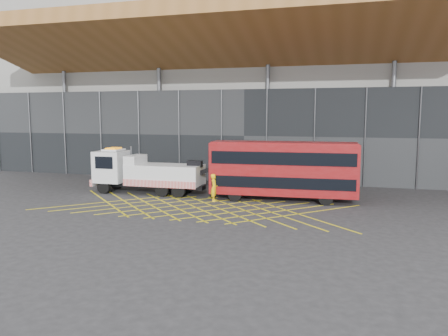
% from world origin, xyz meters
% --- Properties ---
extents(ground_plane, '(120.00, 120.00, 0.00)m').
position_xyz_m(ground_plane, '(0.00, 0.00, 0.00)').
color(ground_plane, '#272629').
extents(road_markings, '(19.96, 7.16, 0.01)m').
position_xyz_m(road_markings, '(1.60, 0.00, 0.01)').
color(road_markings, gold).
rests_on(road_markings, ground_plane).
extents(construction_building, '(55.00, 23.97, 18.00)m').
position_xyz_m(construction_building, '(1.92, 18.40, 8.98)').
color(construction_building, gray).
rests_on(construction_building, ground_plane).
extents(recovery_truck, '(9.80, 2.35, 3.42)m').
position_xyz_m(recovery_truck, '(-3.81, 3.70, 1.58)').
color(recovery_truck, black).
rests_on(recovery_truck, ground_plane).
extents(bus_towed, '(10.01, 2.89, 4.02)m').
position_xyz_m(bus_towed, '(6.52, 3.77, 2.23)').
color(bus_towed, maroon).
rests_on(bus_towed, ground_plane).
extents(worker, '(0.54, 0.74, 1.87)m').
position_xyz_m(worker, '(2.08, 2.25, 0.94)').
color(worker, yellow).
rests_on(worker, ground_plane).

